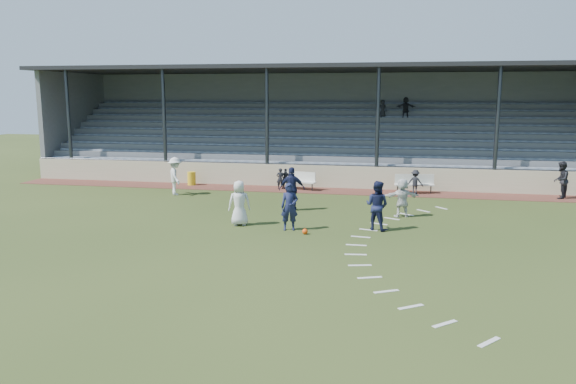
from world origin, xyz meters
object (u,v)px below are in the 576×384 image
Objects in this scene: bench_left at (298,179)px; trash_bin at (192,178)px; official at (561,180)px; bench_right at (414,182)px; player_navy_lead at (290,207)px; football at (305,231)px; player_white_lead at (239,203)px.

bench_left is 2.75× the size of trash_bin.
official reaches higher than bench_left.
bench_right is 1.13× the size of official.
player_navy_lead is (-4.76, -9.06, 0.31)m from bench_right.
bench_right is at bearing 66.90° from football.
football is at bearing -122.44° from bench_right.
official reaches higher than football.
football is at bearing 141.78° from player_white_lead.
official is at bearing 15.82° from bench_left.
official is at bearing -168.12° from player_white_lead.
player_navy_lead is at bearing 149.50° from player_white_lead.
official reaches higher than player_navy_lead.
player_white_lead is at bearing 156.95° from player_navy_lead.
bench_left is 9.68m from football.
player_white_lead reaches higher than bench_right.
bench_left is at bearing -114.77° from player_white_lead.
trash_bin is (-12.14, 0.13, -0.19)m from bench_right.
player_navy_lead is (2.06, -0.40, 0.01)m from player_white_lead.
player_white_lead reaches higher than trash_bin.
official is (19.07, -0.37, 0.53)m from trash_bin.
bench_left reaches higher than football.
bench_right is at bearing -147.85° from player_white_lead.
bench_left is 1.00× the size of bench_right.
football is at bearing -49.93° from player_navy_lead.
official is at bearing -1.10° from trash_bin.
player_white_lead reaches higher than bench_left.
player_white_lead is (-0.77, -8.54, 0.29)m from bench_left.
bench_right is 11.03m from player_white_lead.
football is at bearing -50.34° from trash_bin.
trash_bin is at bearing 129.66° from football.
trash_bin is 0.41× the size of official.
bench_left is 8.58m from player_white_lead.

